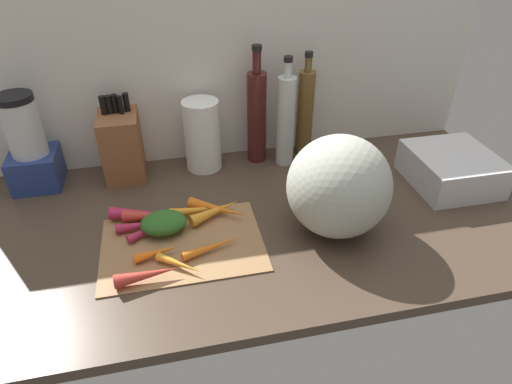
{
  "coord_description": "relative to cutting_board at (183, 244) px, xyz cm",
  "views": [
    {
      "loc": [
        -17.36,
        -95.1,
        74.21
      ],
      "look_at": [
        1.95,
        -6.35,
        12.23
      ],
      "focal_mm": 30.64,
      "sensor_mm": 36.0,
      "label": 1
    }
  ],
  "objects": [
    {
      "name": "bottle_2",
      "position": [
        44.01,
        38.64,
        14.84
      ],
      "size": [
        5.38,
        5.38,
        35.27
      ],
      "color": "brown",
      "rests_on": "ground_plane"
    },
    {
      "name": "carrot_6",
      "position": [
        -8.43,
        7.7,
        1.64
      ],
      "size": [
        16.5,
        2.73,
        2.48
      ],
      "primitive_type": "cone",
      "rotation": [
        0.0,
        1.57,
        0.02
      ],
      "color": "#B2264C",
      "rests_on": "cutting_board"
    },
    {
      "name": "bottle_1",
      "position": [
        36.49,
        35.01,
        14.86
      ],
      "size": [
        5.74,
        5.74,
        35.47
      ],
      "color": "silver",
      "rests_on": "ground_plane"
    },
    {
      "name": "bottle_0",
      "position": [
        27.97,
        39.14,
        15.42
      ],
      "size": [
        6.22,
        6.22,
        38.07
      ],
      "color": "#471919",
      "rests_on": "ground_plane"
    },
    {
      "name": "ground_plane",
      "position": [
        17.71,
        8.3,
        -1.9
      ],
      "size": [
        170.0,
        80.0,
        3.0
      ],
      "primitive_type": "cube",
      "color": "#47382B"
    },
    {
      "name": "carrot_3",
      "position": [
        -1.3,
        -8.95,
        1.45
      ],
      "size": [
        11.11,
        9.37,
        2.09
      ],
      "primitive_type": "cone",
      "rotation": [
        0.0,
        1.57,
        -0.67
      ],
      "color": "orange",
      "rests_on": "cutting_board"
    },
    {
      "name": "blender_appliance",
      "position": [
        -40.63,
        37.78,
        12.16
      ],
      "size": [
        13.69,
        13.69,
        29.17
      ],
      "color": "navy",
      "rests_on": "ground_plane"
    },
    {
      "name": "carrot_1",
      "position": [
        -9.59,
        11.98,
        2.18
      ],
      "size": [
        18.14,
        7.76,
        3.57
      ],
      "primitive_type": "cone",
      "rotation": [
        0.0,
        1.57,
        -0.24
      ],
      "color": "#B2264C",
      "rests_on": "cutting_board"
    },
    {
      "name": "carrot_5",
      "position": [
        10.53,
        10.12,
        2.05
      ],
      "size": [
        16.09,
        12.0,
        3.3
      ],
      "primitive_type": "cone",
      "rotation": [
        0.0,
        1.57,
        -0.57
      ],
      "color": "orange",
      "rests_on": "cutting_board"
    },
    {
      "name": "carrot_4",
      "position": [
        -6.97,
        10.25,
        2.17
      ],
      "size": [
        16.45,
        7.3,
        3.53
      ],
      "primitive_type": "cone",
      "rotation": [
        0.0,
        1.57,
        -0.24
      ],
      "color": "red",
      "rests_on": "cutting_board"
    },
    {
      "name": "knife_block",
      "position": [
        -14.61,
        38.69,
        10.23
      ],
      "size": [
        11.59,
        16.69,
        26.15
      ],
      "color": "brown",
      "rests_on": "ground_plane"
    },
    {
      "name": "carrot_7",
      "position": [
        -5.73,
        6.96,
        1.47
      ],
      "size": [
        16.58,
        10.43,
        2.13
      ],
      "primitive_type": "cone",
      "rotation": [
        0.0,
        1.57,
        0.5
      ],
      "color": "#B2264C",
      "rests_on": "cutting_board"
    },
    {
      "name": "cutting_board",
      "position": [
        0.0,
        0.0,
        0.0
      ],
      "size": [
        40.77,
        28.69,
        0.8
      ],
      "primitive_type": "cube",
      "color": "#997047",
      "rests_on": "ground_plane"
    },
    {
      "name": "carrot_10",
      "position": [
        -8.67,
        -11.56,
        2.05
      ],
      "size": [
        15.07,
        4.78,
        3.3
      ],
      "primitive_type": "cone",
      "rotation": [
        0.0,
        1.57,
        0.1
      ],
      "color": "red",
      "rests_on": "cutting_board"
    },
    {
      "name": "carrot_0",
      "position": [
        9.82,
        9.26,
        2.07
      ],
      "size": [
        15.33,
        9.58,
        3.34
      ],
      "primitive_type": "cone",
      "rotation": [
        0.0,
        1.57,
        0.44
      ],
      "color": "orange",
      "rests_on": "cutting_board"
    },
    {
      "name": "carrot_greens_pile",
      "position": [
        -4.21,
        5.88,
        2.94
      ],
      "size": [
        12.03,
        9.25,
        5.09
      ],
      "primitive_type": "ellipsoid",
      "color": "#2D6023",
      "rests_on": "cutting_board"
    },
    {
      "name": "wall_back",
      "position": [
        17.71,
        46.8,
        29.6
      ],
      "size": [
        170.0,
        3.0,
        60.0
      ],
      "primitive_type": "cube",
      "color": "silver",
      "rests_on": "ground_plane"
    },
    {
      "name": "carrot_8",
      "position": [
        7.43,
        -4.48,
        1.51
      ],
      "size": [
        16.24,
        6.52,
        2.21
      ],
      "primitive_type": "cone",
      "rotation": [
        0.0,
        1.57,
        0.27
      ],
      "color": "orange",
      "rests_on": "cutting_board"
    },
    {
      "name": "winter_squash",
      "position": [
        40.27,
        -1.61,
        12.89
      ],
      "size": [
        26.53,
        26.16,
        26.57
      ],
      "primitive_type": "ellipsoid",
      "color": "#B2B7A8",
      "rests_on": "ground_plane"
    },
    {
      "name": "carrot_2",
      "position": [
        5.36,
        10.98,
        1.85
      ],
      "size": [
        15.76,
        2.91,
        2.91
      ],
      "primitive_type": "cone",
      "rotation": [
        0.0,
        1.57,
        0.0
      ],
      "color": "orange",
      "rests_on": "cutting_board"
    },
    {
      "name": "paper_towel_roll",
      "position": [
        10.06,
        37.8,
        10.99
      ],
      "size": [
        11.38,
        11.38,
        22.79
      ],
      "primitive_type": "cylinder",
      "color": "white",
      "rests_on": "ground_plane"
    },
    {
      "name": "carrot_9",
      "position": [
        -6.22,
        -3.84,
        1.62
      ],
      "size": [
        11.76,
        4.76,
        2.43
      ],
      "primitive_type": "cone",
      "rotation": [
        0.0,
        1.57,
        0.21
      ],
      "color": "orange",
      "rests_on": "cutting_board"
    },
    {
      "name": "dish_rack",
      "position": [
        82.9,
        11.92,
        4.67
      ],
      "size": [
        23.76,
        25.04,
        10.13
      ],
      "primitive_type": "cube",
      "color": "silver",
      "rests_on": "ground_plane"
    }
  ]
}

